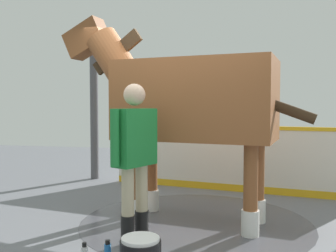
{
  "coord_description": "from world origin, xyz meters",
  "views": [
    {
      "loc": [
        4.29,
        0.89,
        1.46
      ],
      "look_at": [
        0.07,
        0.03,
        1.23
      ],
      "focal_mm": 40.61,
      "sensor_mm": 36.0,
      "label": 1
    }
  ],
  "objects": [
    {
      "name": "barrier_wall",
      "position": [
        -2.22,
        0.62,
        0.52
      ],
      "size": [
        0.84,
        4.19,
        1.12
      ],
      "color": "silver",
      "rests_on": "ground"
    },
    {
      "name": "bottle_spray",
      "position": [
        1.02,
        -0.36,
        0.1
      ],
      "size": [
        0.07,
        0.07,
        0.21
      ],
      "color": "blue",
      "rests_on": "ground"
    },
    {
      "name": "roof_post_near",
      "position": [
        -2.77,
        -2.05,
        1.51
      ],
      "size": [
        0.16,
        0.16,
        3.02
      ],
      "primitive_type": "cylinder",
      "color": "#4C4C51",
      "rests_on": "ground"
    },
    {
      "name": "handler",
      "position": [
        0.52,
        -0.24,
        0.97
      ],
      "size": [
        0.62,
        0.4,
        1.68
      ],
      "rotation": [
        0.0,
        0.0,
        1.14
      ],
      "color": "black",
      "rests_on": "ground"
    },
    {
      "name": "wet_patch",
      "position": [
        -0.37,
        0.29,
        0.0
      ],
      "size": [
        2.88,
        2.88,
        0.0
      ],
      "primitive_type": "cylinder",
      "color": "#4C4C54",
      "rests_on": "ground"
    },
    {
      "name": "horse",
      "position": [
        -0.4,
        0.17,
        1.51
      ],
      "size": [
        1.29,
        3.28,
        2.65
      ],
      "rotation": [
        0.0,
        0.0,
        -1.75
      ],
      "color": "brown",
      "rests_on": "ground"
    },
    {
      "name": "ground_plane",
      "position": [
        0.0,
        0.0,
        -0.01
      ],
      "size": [
        16.0,
        16.0,
        0.02
      ],
      "primitive_type": "cube",
      "color": "slate"
    }
  ]
}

